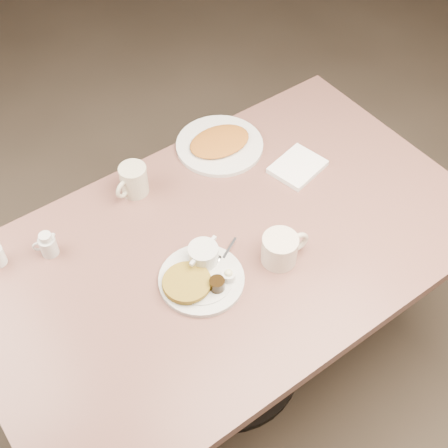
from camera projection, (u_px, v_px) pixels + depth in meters
room at (230, 52)px, 1.26m from camera, size 7.04×8.04×2.84m
diner_table at (228, 277)px, 1.89m from camera, size 1.50×0.90×0.75m
main_plate at (200, 274)px, 1.66m from camera, size 0.32×0.31×0.07m
coffee_mug_near at (281, 248)px, 1.69m from camera, size 0.15×0.12×0.09m
napkin at (298, 167)px, 1.94m from camera, size 0.19×0.16×0.02m
coffee_mug_far at (133, 180)px, 1.85m from camera, size 0.13×0.11×0.10m
creamer_right at (48, 245)px, 1.71m from camera, size 0.07×0.05×0.08m
hash_plate at (220, 144)px, 2.01m from camera, size 0.31×0.31×0.04m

